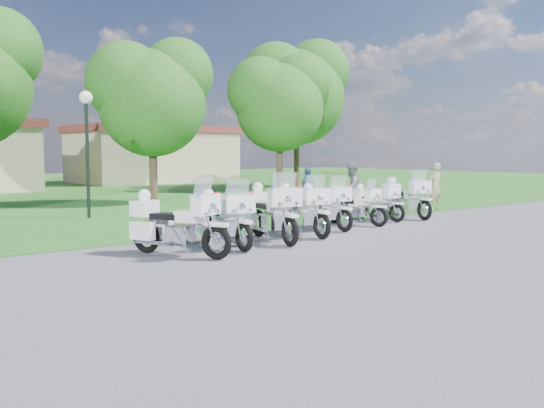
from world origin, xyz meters
TOP-DOWN VIEW (x-y plane):
  - ground at (0.00, 0.00)m, footprint 100.00×100.00m
  - grass_lawn at (0.00, 27.00)m, footprint 100.00×48.00m
  - motorcycle_0 at (-3.95, 0.88)m, footprint 1.51×2.45m
  - motorcycle_1 at (-2.37, 1.29)m, footprint 0.97×2.45m
  - motorcycle_2 at (-0.90, 1.28)m, footprint 1.28×2.61m
  - motorcycle_3 at (0.44, 1.66)m, footprint 1.05×2.49m
  - motorcycle_4 at (1.87, 2.24)m, footprint 0.92×2.39m
  - motorcycle_5 at (3.24, 2.31)m, footprint 1.01×2.15m
  - motorcycle_6 at (4.76, 2.73)m, footprint 0.74×2.16m
  - motorcycle_7 at (6.19, 2.62)m, footprint 1.19×2.44m
  - lamp_post at (-2.44, 9.32)m, footprint 0.44×0.44m
  - tree_2 at (2.12, 13.32)m, footprint 5.46×4.66m
  - tree_3 at (12.11, 16.64)m, footprint 6.01×5.13m
  - tree_4 at (15.39, 18.86)m, footprint 7.16×6.11m
  - building_east at (11.00, 30.00)m, footprint 11.44×7.28m
  - bystander_a at (9.09, 3.50)m, footprint 0.70×0.48m
  - bystander_b at (5.72, 4.75)m, footprint 1.01×0.85m
  - bystander_c at (4.94, 6.24)m, footprint 1.05×0.63m

SIDE VIEW (x-z plane):
  - ground at x=0.00m, z-range 0.00..0.00m
  - grass_lawn at x=0.00m, z-range 0.00..0.01m
  - motorcycle_6 at x=4.76m, z-range -0.12..1.33m
  - motorcycle_5 at x=3.24m, z-range -0.12..1.34m
  - motorcycle_4 at x=1.87m, z-range -0.13..1.47m
  - motorcycle_1 at x=-2.37m, z-range -0.13..1.51m
  - motorcycle_7 at x=6.19m, z-range -0.14..1.53m
  - motorcycle_3 at x=0.44m, z-range -0.14..1.54m
  - motorcycle_0 at x=-3.95m, z-range -0.14..1.61m
  - motorcycle_2 at x=-0.90m, z-range -0.15..1.64m
  - bystander_c at x=4.94m, z-range 0.00..1.67m
  - bystander_a at x=9.09m, z-range 0.00..1.83m
  - bystander_b at x=5.72m, z-range 0.00..1.85m
  - building_east at x=11.00m, z-range 0.02..4.12m
  - lamp_post at x=-2.44m, z-range 1.09..5.42m
  - tree_2 at x=2.12m, z-range 1.17..8.45m
  - tree_3 at x=12.11m, z-range 1.29..9.31m
  - tree_4 at x=15.39m, z-range 1.54..11.09m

